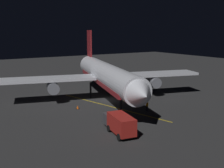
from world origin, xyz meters
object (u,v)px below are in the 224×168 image
(baggage_truck, at_px, (119,124))
(ground_crew_worker, at_px, (147,106))
(airliner, at_px, (105,75))
(catering_truck, at_px, (130,89))
(traffic_cone_near_right, at_px, (78,108))
(traffic_cone_near_left, at_px, (78,107))

(baggage_truck, xyz_separation_m, ground_crew_worker, (-9.50, -5.97, -0.44))
(airliner, relative_size, ground_crew_worker, 22.25)
(catering_truck, bearing_deg, traffic_cone_near_right, 17.24)
(catering_truck, distance_m, traffic_cone_near_left, 14.68)
(airliner, height_order, catering_truck, airliner)
(catering_truck, bearing_deg, baggage_truck, 50.61)
(catering_truck, relative_size, traffic_cone_near_left, 11.53)
(baggage_truck, bearing_deg, traffic_cone_near_left, -91.87)
(airliner, bearing_deg, ground_crew_worker, 99.61)
(airliner, bearing_deg, traffic_cone_near_right, 22.80)
(baggage_truck, relative_size, ground_crew_worker, 3.89)
(ground_crew_worker, bearing_deg, traffic_cone_near_right, -38.63)
(baggage_truck, bearing_deg, airliner, -115.31)
(airliner, relative_size, catering_truck, 6.10)
(traffic_cone_near_left, bearing_deg, baggage_truck, 88.13)
(ground_crew_worker, distance_m, traffic_cone_near_left, 11.79)
(catering_truck, bearing_deg, ground_crew_worker, 66.85)
(airliner, distance_m, catering_truck, 7.77)
(traffic_cone_near_left, bearing_deg, airliner, -158.52)
(ground_crew_worker, bearing_deg, catering_truck, -113.15)
(ground_crew_worker, relative_size, traffic_cone_near_right, 3.16)
(baggage_truck, xyz_separation_m, traffic_cone_near_right, (-0.37, -13.26, -1.07))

